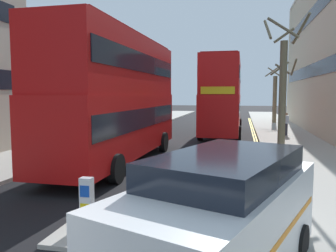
% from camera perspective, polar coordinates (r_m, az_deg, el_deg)
% --- Properties ---
extents(sidewalk_right, '(4.00, 80.00, 0.14)m').
position_cam_1_polar(sidewalk_right, '(18.64, 21.88, -4.25)').
color(sidewalk_right, '#ADA89E').
rests_on(sidewalk_right, ground).
extents(sidewalk_left, '(4.00, 80.00, 0.14)m').
position_cam_1_polar(sidewalk_left, '(20.85, -16.10, -3.08)').
color(sidewalk_left, '#ADA89E').
rests_on(sidewalk_left, ground).
extents(kerb_line_outer, '(0.10, 56.00, 0.01)m').
position_cam_1_polar(kerb_line_outer, '(16.45, 15.77, -5.55)').
color(kerb_line_outer, yellow).
rests_on(kerb_line_outer, ground).
extents(kerb_line_inner, '(0.10, 56.00, 0.01)m').
position_cam_1_polar(kerb_line_inner, '(16.44, 15.21, -5.54)').
color(kerb_line_inner, yellow).
rests_on(kerb_line_inner, ground).
extents(traffic_island, '(1.10, 2.20, 0.10)m').
position_cam_1_polar(traffic_island, '(8.20, -13.43, -16.36)').
color(traffic_island, '#ADA89E').
rests_on(traffic_island, ground).
extents(keep_left_bollard, '(0.36, 0.28, 1.11)m').
position_cam_1_polar(keep_left_bollard, '(8.01, -13.53, -12.65)').
color(keep_left_bollard, silver).
rests_on(keep_left_bollard, traffic_island).
extents(double_decker_bus_away, '(2.93, 10.85, 5.64)m').
position_cam_1_polar(double_decker_bus_away, '(15.10, -8.50, 5.19)').
color(double_decker_bus_away, '#B20F0F').
rests_on(double_decker_bus_away, ground).
extents(double_decker_bus_oncoming, '(2.82, 10.82, 5.64)m').
position_cam_1_polar(double_decker_bus_oncoming, '(25.57, 9.23, 5.24)').
color(double_decker_bus_oncoming, red).
rests_on(double_decker_bus_oncoming, ground).
extents(taxi_minivan, '(3.44, 5.16, 2.12)m').
position_cam_1_polar(taxi_minivan, '(5.62, 8.81, -15.51)').
color(taxi_minivan, white).
rests_on(taxi_minivan, ground).
extents(pedestrian_far, '(0.34, 0.22, 1.62)m').
position_cam_1_polar(pedestrian_far, '(25.41, 19.31, 0.39)').
color(pedestrian_far, '#2D2D38').
rests_on(pedestrian_far, sidewalk_right).
extents(street_tree_near, '(1.48, 1.38, 5.04)m').
position_cam_1_polar(street_tree_near, '(22.22, 18.78, 3.79)').
color(street_tree_near, '#6B6047').
rests_on(street_tree_near, sidewalk_right).
extents(street_tree_mid, '(1.86, 1.86, 5.88)m').
position_cam_1_polar(street_tree_mid, '(36.33, 17.58, 4.65)').
color(street_tree_mid, '#6B6047').
rests_on(street_tree_mid, sidewalk_right).
extents(street_tree_far, '(1.91, 1.85, 6.42)m').
position_cam_1_polar(street_tree_far, '(16.29, 18.77, 5.64)').
color(street_tree_far, '#6B6047').
rests_on(street_tree_far, sidewalk_right).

